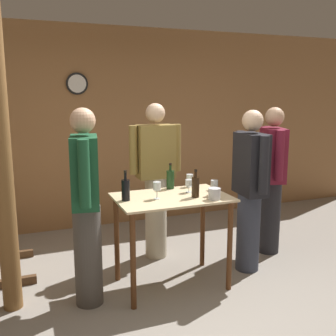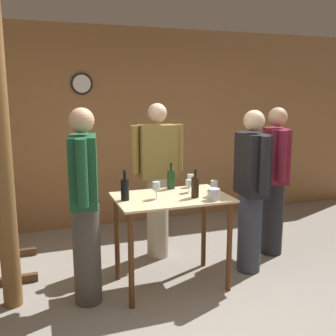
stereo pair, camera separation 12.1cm
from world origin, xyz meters
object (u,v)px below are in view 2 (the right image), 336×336
at_px(wine_bottle_far_left, 125,189).
at_px(wine_bottle_left, 171,179).
at_px(wine_bottle_center, 195,187).
at_px(person_visitor_near_door, 157,178).
at_px(ice_bucket, 214,194).
at_px(person_host, 275,178).
at_px(wooden_post, 2,153).
at_px(wine_glass_near_left, 156,186).
at_px(wine_glass_near_right, 191,178).
at_px(wine_glass_far_side, 214,185).
at_px(person_visitor_bearded, 85,203).
at_px(person_visitor_with_scarf, 251,188).
at_px(wine_glass_near_center, 189,183).

bearing_deg(wine_bottle_far_left, wine_bottle_left, 26.64).
relative_size(wine_bottle_center, person_visitor_near_door, 0.15).
relative_size(ice_bucket, person_host, 0.07).
height_order(wooden_post, wine_glass_near_left, wooden_post).
bearing_deg(wine_glass_near_right, wine_glass_far_side, -79.72).
bearing_deg(wine_bottle_center, person_host, 21.04).
height_order(wine_bottle_far_left, person_visitor_bearded, person_visitor_bearded).
height_order(wooden_post, person_host, wooden_post).
distance_m(wine_glass_near_left, person_host, 1.56).
xyz_separation_m(wooden_post, wine_glass_near_right, (1.74, 0.17, -0.37)).
xyz_separation_m(wine_bottle_far_left, person_visitor_bearded, (-0.36, -0.07, -0.08)).
distance_m(wine_glass_near_left, person_visitor_with_scarf, 1.03).
bearing_deg(person_visitor_with_scarf, wine_glass_far_side, -163.48).
bearing_deg(wine_glass_near_left, wine_glass_far_side, -8.59).
distance_m(ice_bucket, person_visitor_near_door, 0.97).
bearing_deg(wine_bottle_far_left, wine_glass_near_left, -9.80).
distance_m(ice_bucket, person_visitor_with_scarf, 0.62).
relative_size(person_visitor_with_scarf, person_visitor_near_door, 0.97).
distance_m(wooden_post, person_host, 2.84).
distance_m(wine_bottle_center, person_host, 1.25).
relative_size(wine_bottle_left, person_host, 0.15).
relative_size(wine_bottle_far_left, wine_glass_near_center, 2.19).
relative_size(wine_bottle_center, person_visitor_bearded, 0.15).
bearing_deg(ice_bucket, wine_bottle_left, 112.44).
bearing_deg(wine_glass_near_left, person_visitor_bearded, -178.42).
bearing_deg(wooden_post, wine_glass_near_right, 5.53).
xyz_separation_m(wine_glass_near_center, person_visitor_bearded, (-1.01, -0.13, -0.07)).
bearing_deg(wine_bottle_left, wine_glass_near_right, 0.14).
bearing_deg(wine_glass_near_left, person_visitor_with_scarf, 3.49).
relative_size(wine_glass_near_right, person_visitor_bearded, 0.08).
bearing_deg(wooden_post, ice_bucket, -11.57).
bearing_deg(person_visitor_with_scarf, wooden_post, 177.87).
bearing_deg(wine_glass_near_left, wine_bottle_center, -12.04).
relative_size(person_host, person_visitor_near_door, 0.97).
xyz_separation_m(wine_bottle_center, wine_glass_near_center, (0.02, 0.19, -0.01)).
bearing_deg(wine_glass_near_right, wine_bottle_center, -106.85).
bearing_deg(wine_glass_near_center, wine_bottle_far_left, -174.40).
xyz_separation_m(wine_bottle_far_left, ice_bucket, (0.75, -0.26, -0.05)).
xyz_separation_m(wooden_post, person_visitor_with_scarf, (2.30, -0.09, -0.47)).
xyz_separation_m(wine_glass_far_side, person_visitor_bearded, (-1.18, 0.06, -0.08)).
xyz_separation_m(wine_glass_near_center, wine_glass_near_right, (0.10, 0.21, 0.01)).
bearing_deg(wine_glass_near_right, wine_bottle_far_left, -160.21).
xyz_separation_m(wine_glass_near_right, wine_glass_far_side, (0.07, -0.40, 0.01)).
bearing_deg(person_visitor_near_door, wine_bottle_left, -88.57).
bearing_deg(person_visitor_near_door, wine_bottle_center, -82.64).
distance_m(wine_glass_far_side, person_visitor_bearded, 1.19).
distance_m(wine_bottle_far_left, person_host, 1.82).
xyz_separation_m(person_host, person_visitor_bearded, (-2.16, -0.39, 0.02)).
distance_m(wine_bottle_far_left, person_visitor_bearded, 0.38).
bearing_deg(wooden_post, wine_glass_near_left, -6.62).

